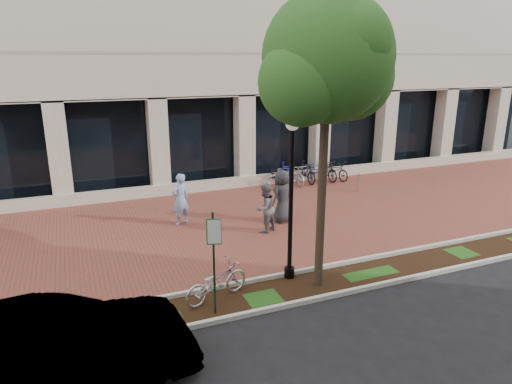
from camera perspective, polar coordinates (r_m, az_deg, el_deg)
name	(u,v)px	position (r m, az deg, el deg)	size (l,w,h in m)	color
ground	(242,222)	(16.80, -1.80, -3.81)	(120.00, 120.00, 0.00)	black
brick_plaza	(242,222)	(16.80, -1.80, -3.80)	(40.00, 9.00, 0.01)	brown
planting_strip	(311,285)	(12.43, 6.91, -11.52)	(40.00, 1.50, 0.01)	black
curb_plaza_side	(298,272)	(12.99, 5.29, -9.91)	(40.00, 0.12, 0.12)	beige
curb_street_side	(326,297)	(11.84, 8.71, -12.82)	(40.00, 0.12, 0.12)	beige
parking_sign	(214,251)	(10.45, -5.30, -7.37)	(0.34, 0.07, 2.53)	#153B1C
lamppost	(291,191)	(11.89, 4.41, 0.18)	(0.36, 0.36, 4.42)	black
street_tree	(328,66)	(11.13, 9.03, 15.26)	(3.69, 3.07, 7.36)	#453627
locked_bicycle	(216,282)	(11.55, -4.98, -11.13)	(0.63, 1.81, 0.95)	silver
pedestrian_left	(181,199)	(16.54, -9.41, -0.90)	(0.69, 0.45, 1.89)	#8A9DCF
pedestrian_mid	(265,208)	(15.63, 1.12, -2.04)	(0.84, 0.65, 1.72)	slate
pedestrian_right	(282,196)	(16.60, 3.27, -0.53)	(0.95, 0.62, 1.95)	#2B2B31
bollard	(359,182)	(21.05, 12.69, 1.24)	(0.12, 0.12, 0.87)	#B8B9BD
bike_rack_cluster	(306,172)	(22.14, 6.22, 2.44)	(4.21, 1.91, 1.06)	black
sedan_near_curb	(50,355)	(9.17, -24.38, -18.10)	(1.76, 5.03, 1.66)	#BBBCC1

